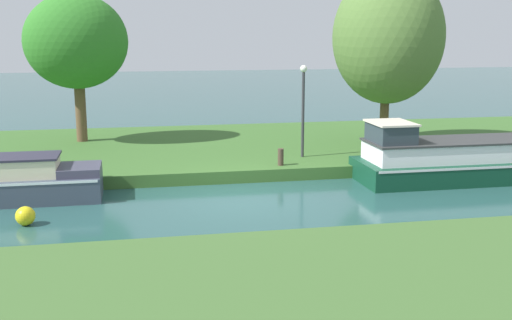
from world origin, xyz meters
The scene contains 8 objects.
ground_plane centered at (0.00, 0.00, 0.00)m, with size 120.00×120.00×0.00m, color #26504E.
riverbank_far centered at (0.00, 7.00, 0.20)m, with size 72.00×10.00×0.40m, color #3A642A.
forest_narrowboat centered at (7.70, 1.20, 0.63)m, with size 8.20×2.41×1.93m.
willow_tree_left centered at (-5.01, 8.24, 4.28)m, with size 3.90×3.26×5.70m.
willow_tree_centre centered at (6.41, 5.49, 4.47)m, with size 4.07×4.43×6.56m.
lamp_post centered at (2.74, 3.84, 2.37)m, with size 0.24×0.24×3.16m.
mooring_post_near centered at (1.66, 2.59, 0.68)m, with size 0.19×0.19×0.55m, color #47382B.
channel_buoy centered at (-5.68, -1.24, 0.24)m, with size 0.48×0.48×0.48m, color yellow.
Camera 1 is at (-2.98, -16.81, 4.67)m, focal length 44.00 mm.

